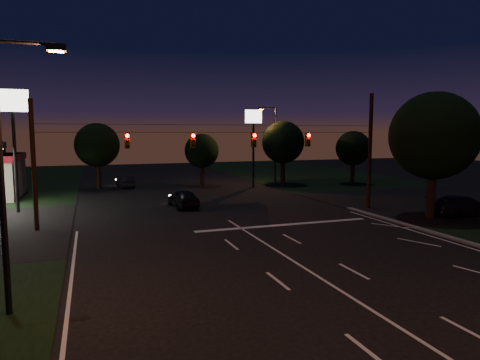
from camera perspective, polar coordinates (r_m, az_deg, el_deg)
name	(u,v)px	position (r m, az deg, el deg)	size (l,w,h in m)	color
ground	(344,293)	(17.03, 13.64, -14.38)	(140.00, 140.00, 0.00)	black
cross_street_right	(438,201)	(41.52, 24.84, -2.52)	(20.00, 16.00, 0.02)	black
stop_bar	(284,225)	(28.10, 5.94, -5.96)	(12.00, 0.50, 0.01)	silver
utility_pole_right	(368,208)	(35.63, 16.69, -3.58)	(0.30, 0.30, 9.00)	black
utility_pole_left	(37,231)	(29.09, -25.42, -6.14)	(0.28, 0.28, 8.00)	black
signal_span	(224,139)	(29.60, -2.12, 5.42)	(24.00, 0.40, 1.56)	black
pole_sign_left_near	(13,119)	(35.68, -28.02, 7.22)	(2.20, 0.30, 9.10)	black
pole_sign_right	(253,130)	(46.44, 1.80, 6.66)	(1.80, 0.30, 8.40)	black
street_light_left	(9,156)	(15.50, -28.44, 2.86)	(2.20, 0.35, 9.00)	black
street_light_right_far	(273,139)	(49.54, 4.46, 5.48)	(2.20, 0.35, 9.00)	black
tree_right_near	(432,137)	(32.40, 24.28, 5.26)	(6.00, 6.00, 8.76)	black
tree_far_b	(97,146)	(47.44, -18.48, 4.37)	(4.60, 4.60, 6.98)	black
tree_far_c	(202,151)	(47.93, -5.14, 3.84)	(3.80, 3.80, 5.86)	black
tree_far_d	(283,143)	(49.08, 5.71, 4.97)	(4.80, 4.80, 7.30)	black
tree_far_e	(353,149)	(51.31, 14.81, 4.05)	(4.00, 4.00, 6.18)	black
car_oncoming_a	(183,198)	(34.60, -7.57, -2.43)	(1.73, 4.30, 1.47)	black
car_oncoming_b	(125,182)	(48.30, -15.04, -0.22)	(1.36, 3.89, 1.28)	black
car_cross	(462,206)	(34.70, 27.49, -3.05)	(2.09, 5.13, 1.49)	black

